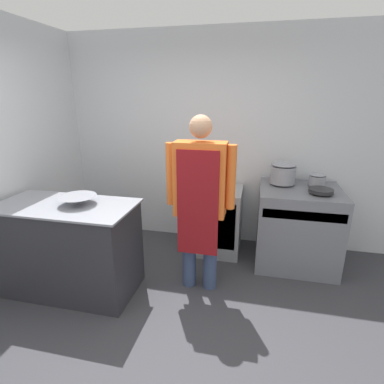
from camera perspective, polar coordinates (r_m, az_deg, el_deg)
ground_plane at (r=2.67m, az=-9.02°, el=-28.27°), size 14.00×14.00×0.00m
wall_back at (r=3.97m, az=1.53°, el=9.70°), size 8.00×0.05×2.70m
wall_left at (r=3.74m, az=-30.41°, el=6.75°), size 0.05×8.00×2.70m
prep_counter at (r=3.29m, az=-22.25°, el=-9.81°), size 1.35×0.67×0.93m
stove at (r=3.72m, az=19.34°, el=-6.24°), size 0.90×0.78×0.94m
fridge_unit at (r=3.83m, az=4.89°, el=-5.27°), size 0.58×0.61×0.82m
person_cook at (r=2.86m, az=1.53°, el=-0.62°), size 0.67×0.24×1.76m
mixing_bowl at (r=3.05m, az=-20.94°, el=-1.46°), size 0.36×0.36×0.08m
stock_pot at (r=3.64m, az=16.94°, el=3.52°), size 0.29×0.29×0.25m
saute_pan at (r=3.45m, az=23.36°, el=0.25°), size 0.25×0.25×0.04m
sauce_pot at (r=3.70m, az=22.75°, el=2.25°), size 0.18×0.18×0.14m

